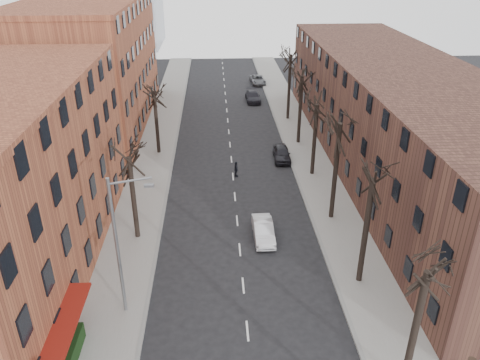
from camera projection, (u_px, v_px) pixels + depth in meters
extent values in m
cube|color=gray|center=(156.00, 149.00, 50.43)|extent=(4.00, 90.00, 0.15)
cube|color=gray|center=(303.00, 146.00, 51.21)|extent=(4.00, 90.00, 0.15)
cube|color=brown|center=(91.00, 66.00, 54.94)|extent=(12.00, 28.00, 14.00)
cube|color=#523126|center=(398.00, 117.00, 44.93)|extent=(12.00, 50.00, 10.00)
cylinder|color=slate|center=(117.00, 250.00, 26.18)|extent=(0.20, 0.20, 9.00)
cylinder|color=slate|center=(129.00, 181.00, 24.30)|extent=(2.39, 0.12, 0.46)
cube|color=slate|center=(149.00, 186.00, 24.49)|extent=(0.50, 0.22, 0.14)
imported|color=silver|center=(263.00, 230.00, 34.97)|extent=(1.50, 4.13, 1.35)
imported|color=black|center=(282.00, 153.00, 47.82)|extent=(1.76, 4.12, 1.39)
imported|color=black|center=(253.00, 96.00, 65.80)|extent=(2.05, 4.79, 1.38)
imported|color=slate|center=(258.00, 80.00, 74.06)|extent=(2.47, 4.80, 1.29)
imported|color=black|center=(236.00, 169.00, 44.27)|extent=(0.55, 0.96, 1.54)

